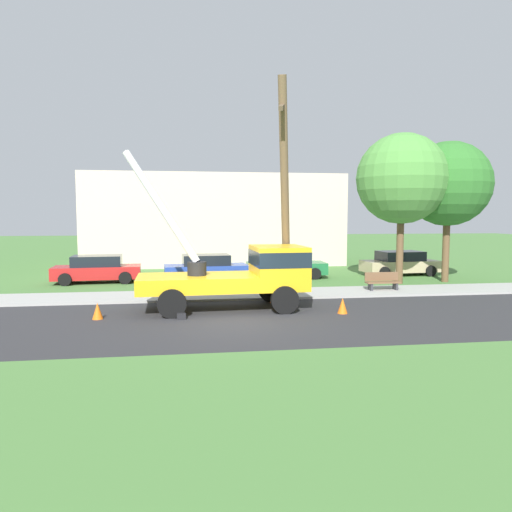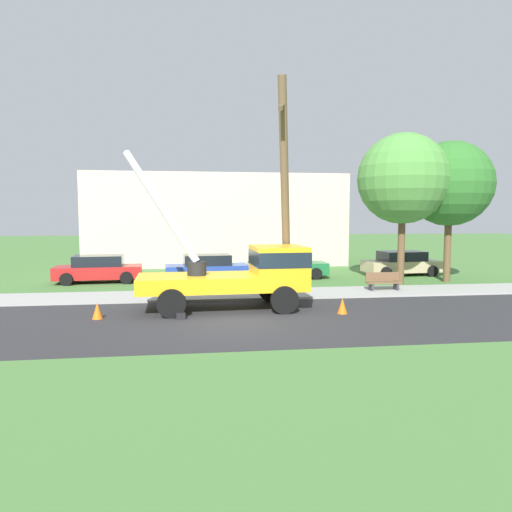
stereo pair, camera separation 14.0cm
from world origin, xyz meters
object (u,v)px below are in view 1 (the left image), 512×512
Objects in this scene: roadside_tree_far at (402,179)px; parked_sedan_green at (286,265)px; utility_truck at (245,271)px; parked_sedan_tan at (400,263)px; traffic_cone_behind at (98,311)px; roadside_tree_near at (448,184)px; leaning_utility_pole at (285,192)px; traffic_cone_curbside at (274,296)px; park_bench at (382,282)px; traffic_cone_ahead at (343,306)px; parked_sedan_blue at (206,268)px; parked_sedan_red at (97,269)px.

parked_sedan_green is at bearing 149.87° from roadside_tree_far.
utility_truck is 1.52× the size of parked_sedan_tan.
utility_truck is at bearing 12.62° from traffic_cone_behind.
roadside_tree_near is at bearing -68.43° from parked_sedan_tan.
leaning_utility_pole is at bearing -137.98° from parked_sedan_tan.
utility_truck is 3.59m from leaning_utility_pole.
traffic_cone_behind is at bearing -161.96° from traffic_cone_curbside.
park_bench reaches higher than traffic_cone_behind.
traffic_cone_ahead is at bearing -1.85° from traffic_cone_behind.
roadside_tree_near is 0.96× the size of roadside_tree_far.
parked_sedan_blue is 9.25m from park_bench.
traffic_cone_behind is 16.10m from roadside_tree_far.
parked_sedan_green is (10.21, 0.49, 0.00)m from parked_sedan_red.
parked_sedan_tan reaches higher than park_bench.
traffic_cone_behind is 0.12× the size of parked_sedan_tan.
traffic_cone_curbside is 9.97m from roadside_tree_far.
roadside_tree_far is (5.31, -3.08, 4.64)m from parked_sedan_green.
parked_sedan_red reaches higher than traffic_cone_ahead.
roadside_tree_far is at bearing 32.48° from leaning_utility_pole.
traffic_cone_ahead is 0.12× the size of parked_sedan_tan.
leaning_utility_pole is at bearing -67.00° from parked_sedan_blue.
traffic_cone_ahead is 0.12× the size of parked_sedan_red.
park_bench is at bearing -31.28° from parked_sedan_blue.
utility_truck is 12.24× the size of traffic_cone_behind.
parked_sedan_blue is 0.59× the size of roadside_tree_far.
traffic_cone_behind is at bearing -114.10° from parked_sedan_blue.
parked_sedan_tan is 5.44m from roadside_tree_near.
park_bench is at bearing -121.72° from parked_sedan_tan.
leaning_utility_pole is 8.31m from roadside_tree_far.
roadside_tree_far reaches higher than parked_sedan_blue.
roadside_tree_far reaches higher than utility_truck.
traffic_cone_ahead is (1.65, -2.35, -4.15)m from leaning_utility_pole.
traffic_cone_ahead is 1.00× the size of traffic_cone_behind.
roadside_tree_far is (15.53, -2.60, 4.64)m from parked_sedan_red.
traffic_cone_behind and traffic_cone_curbside have the same top height.
park_bench is (11.88, 4.08, 0.18)m from traffic_cone_behind.
parked_sedan_green is (8.51, 9.59, 0.43)m from traffic_cone_behind.
leaning_utility_pole is 1.13× the size of roadside_tree_far.
park_bench is (5.01, 2.01, -3.97)m from leaning_utility_pole.
traffic_cone_curbside is 11.76m from parked_sedan_tan.
park_bench is at bearing -20.30° from parked_sedan_red.
traffic_cone_ahead is at bearing -54.86° from leaning_utility_pole.
traffic_cone_curbside is 7.78m from parked_sedan_green.
parked_sedan_red and parked_sedan_green have the same top height.
parked_sedan_green reaches higher than park_bench.
park_bench is at bearing -128.76° from roadside_tree_far.
park_bench is 5.80m from roadside_tree_far.
traffic_cone_ahead and traffic_cone_behind have the same top height.
traffic_cone_curbside is 12.15m from roadside_tree_near.
parked_sedan_blue reaches higher than traffic_cone_behind.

